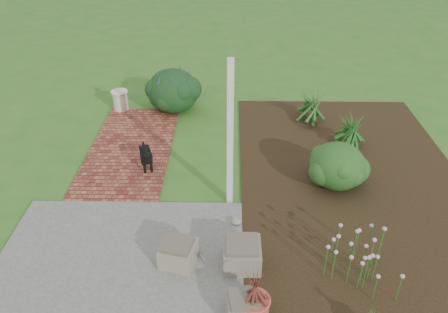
{
  "coord_description": "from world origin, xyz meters",
  "views": [
    {
      "loc": [
        0.31,
        -5.71,
        4.59
      ],
      "look_at": [
        0.2,
        0.4,
        0.7
      ],
      "focal_mm": 35.0,
      "sensor_mm": 36.0,
      "label": 1
    }
  ],
  "objects_px": {
    "stone_trough_near": "(243,307)",
    "black_dog": "(146,155)",
    "cream_ceramic_urn": "(120,100)",
    "evergreen_shrub": "(338,165)"
  },
  "relations": [
    {
      "from": "stone_trough_near",
      "to": "black_dog",
      "type": "bearing_deg",
      "value": 118.35
    },
    {
      "from": "stone_trough_near",
      "to": "cream_ceramic_urn",
      "type": "bearing_deg",
      "value": 115.81
    },
    {
      "from": "black_dog",
      "to": "cream_ceramic_urn",
      "type": "distance_m",
      "value": 2.71
    },
    {
      "from": "black_dog",
      "to": "evergreen_shrub",
      "type": "height_order",
      "value": "evergreen_shrub"
    },
    {
      "from": "stone_trough_near",
      "to": "evergreen_shrub",
      "type": "height_order",
      "value": "evergreen_shrub"
    },
    {
      "from": "cream_ceramic_urn",
      "to": "evergreen_shrub",
      "type": "height_order",
      "value": "evergreen_shrub"
    },
    {
      "from": "stone_trough_near",
      "to": "black_dog",
      "type": "height_order",
      "value": "black_dog"
    },
    {
      "from": "cream_ceramic_urn",
      "to": "stone_trough_near",
      "type": "bearing_deg",
      "value": -64.19
    },
    {
      "from": "stone_trough_near",
      "to": "cream_ceramic_urn",
      "type": "xyz_separation_m",
      "value": [
        -2.74,
        5.67,
        0.09
      ]
    },
    {
      "from": "stone_trough_near",
      "to": "evergreen_shrub",
      "type": "bearing_deg",
      "value": 58.9
    }
  ]
}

